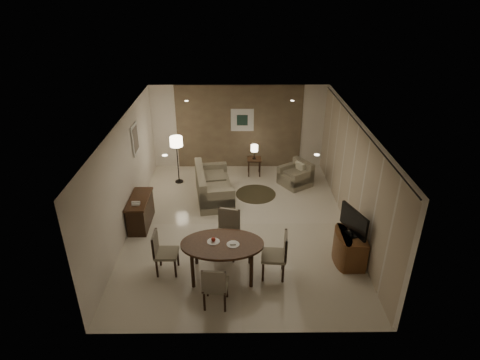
{
  "coord_description": "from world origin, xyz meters",
  "views": [
    {
      "loc": [
        -0.08,
        -8.58,
        5.63
      ],
      "look_at": [
        0.0,
        0.2,
        1.15
      ],
      "focal_mm": 30.0,
      "sensor_mm": 36.0,
      "label": 1
    }
  ],
  "objects_px": {
    "tv_cabinet": "(351,248)",
    "floor_lamp": "(178,160)",
    "armchair": "(295,174)",
    "console_desk": "(141,212)",
    "chair_right": "(274,255)",
    "side_table": "(254,166)",
    "chair_far": "(226,235)",
    "sofa": "(214,184)",
    "dining_table": "(223,259)",
    "chair_near": "(216,284)",
    "chair_left": "(167,253)"
  },
  "relations": [
    {
      "from": "armchair",
      "to": "console_desk",
      "type": "bearing_deg",
      "value": -96.4
    },
    {
      "from": "dining_table",
      "to": "floor_lamp",
      "type": "height_order",
      "value": "floor_lamp"
    },
    {
      "from": "chair_near",
      "to": "chair_right",
      "type": "distance_m",
      "value": 1.41
    },
    {
      "from": "console_desk",
      "to": "floor_lamp",
      "type": "xyz_separation_m",
      "value": [
        0.65,
        2.35,
        0.36
      ]
    },
    {
      "from": "console_desk",
      "to": "chair_near",
      "type": "height_order",
      "value": "chair_near"
    },
    {
      "from": "chair_far",
      "to": "sofa",
      "type": "bearing_deg",
      "value": 113.1
    },
    {
      "from": "dining_table",
      "to": "chair_near",
      "type": "distance_m",
      "value": 0.86
    },
    {
      "from": "sofa",
      "to": "chair_near",
      "type": "bearing_deg",
      "value": 174.48
    },
    {
      "from": "chair_right",
      "to": "sofa",
      "type": "bearing_deg",
      "value": -151.93
    },
    {
      "from": "tv_cabinet",
      "to": "chair_left",
      "type": "bearing_deg",
      "value": -175.44
    },
    {
      "from": "tv_cabinet",
      "to": "floor_lamp",
      "type": "xyz_separation_m",
      "value": [
        -4.24,
        3.85,
        0.38
      ]
    },
    {
      "from": "console_desk",
      "to": "chair_near",
      "type": "xyz_separation_m",
      "value": [
        2.01,
        -2.78,
        0.11
      ]
    },
    {
      "from": "chair_near",
      "to": "floor_lamp",
      "type": "xyz_separation_m",
      "value": [
        -1.36,
        5.13,
        0.25
      ]
    },
    {
      "from": "dining_table",
      "to": "side_table",
      "type": "xyz_separation_m",
      "value": [
        0.85,
        4.78,
        -0.12
      ]
    },
    {
      "from": "dining_table",
      "to": "sofa",
      "type": "height_order",
      "value": "sofa"
    },
    {
      "from": "chair_far",
      "to": "chair_right",
      "type": "relative_size",
      "value": 1.04
    },
    {
      "from": "chair_far",
      "to": "dining_table",
      "type": "bearing_deg",
      "value": -81.3
    },
    {
      "from": "side_table",
      "to": "chair_right",
      "type": "bearing_deg",
      "value": -87.59
    },
    {
      "from": "chair_right",
      "to": "chair_left",
      "type": "bearing_deg",
      "value": -88.39
    },
    {
      "from": "tv_cabinet",
      "to": "sofa",
      "type": "bearing_deg",
      "value": 137.54
    },
    {
      "from": "chair_near",
      "to": "armchair",
      "type": "bearing_deg",
      "value": -108.98
    },
    {
      "from": "console_desk",
      "to": "chair_far",
      "type": "xyz_separation_m",
      "value": [
        2.18,
        -1.26,
        0.16
      ]
    },
    {
      "from": "tv_cabinet",
      "to": "chair_left",
      "type": "height_order",
      "value": "chair_left"
    },
    {
      "from": "chair_right",
      "to": "floor_lamp",
      "type": "distance_m",
      "value": 5.0
    },
    {
      "from": "chair_near",
      "to": "tv_cabinet",
      "type": "bearing_deg",
      "value": -151.37
    },
    {
      "from": "console_desk",
      "to": "chair_right",
      "type": "bearing_deg",
      "value": -31.8
    },
    {
      "from": "console_desk",
      "to": "chair_left",
      "type": "height_order",
      "value": "chair_left"
    },
    {
      "from": "chair_far",
      "to": "sofa",
      "type": "relative_size",
      "value": 0.57
    },
    {
      "from": "chair_far",
      "to": "floor_lamp",
      "type": "distance_m",
      "value": 3.93
    },
    {
      "from": "tv_cabinet",
      "to": "side_table",
      "type": "relative_size",
      "value": 1.64
    },
    {
      "from": "tv_cabinet",
      "to": "floor_lamp",
      "type": "distance_m",
      "value": 5.74
    },
    {
      "from": "dining_table",
      "to": "chair_left",
      "type": "distance_m",
      "value": 1.18
    },
    {
      "from": "console_desk",
      "to": "floor_lamp",
      "type": "bearing_deg",
      "value": 74.65
    },
    {
      "from": "sofa",
      "to": "floor_lamp",
      "type": "xyz_separation_m",
      "value": [
        -1.13,
        1.0,
        0.29
      ]
    },
    {
      "from": "sofa",
      "to": "console_desk",
      "type": "bearing_deg",
      "value": 118.61
    },
    {
      "from": "chair_far",
      "to": "side_table",
      "type": "distance_m",
      "value": 4.2
    },
    {
      "from": "dining_table",
      "to": "sofa",
      "type": "distance_m",
      "value": 3.3
    },
    {
      "from": "chair_far",
      "to": "chair_near",
      "type": "bearing_deg",
      "value": -82.08
    },
    {
      "from": "console_desk",
      "to": "tv_cabinet",
      "type": "height_order",
      "value": "console_desk"
    },
    {
      "from": "chair_far",
      "to": "chair_right",
      "type": "height_order",
      "value": "chair_far"
    },
    {
      "from": "tv_cabinet",
      "to": "floor_lamp",
      "type": "bearing_deg",
      "value": 137.78
    },
    {
      "from": "side_table",
      "to": "floor_lamp",
      "type": "distance_m",
      "value": 2.41
    },
    {
      "from": "chair_left",
      "to": "tv_cabinet",
      "type": "bearing_deg",
      "value": -85.07
    },
    {
      "from": "side_table",
      "to": "chair_near",
      "type": "bearing_deg",
      "value": -99.6
    },
    {
      "from": "chair_right",
      "to": "armchair",
      "type": "xyz_separation_m",
      "value": [
        1.0,
        4.08,
        -0.15
      ]
    },
    {
      "from": "tv_cabinet",
      "to": "chair_right",
      "type": "relative_size",
      "value": 0.88
    },
    {
      "from": "tv_cabinet",
      "to": "chair_near",
      "type": "xyz_separation_m",
      "value": [
        -2.88,
        -1.28,
        0.13
      ]
    },
    {
      "from": "chair_right",
      "to": "side_table",
      "type": "xyz_separation_m",
      "value": [
        -0.2,
        4.81,
        -0.24
      ]
    },
    {
      "from": "sofa",
      "to": "armchair",
      "type": "height_order",
      "value": "sofa"
    },
    {
      "from": "chair_near",
      "to": "chair_left",
      "type": "distance_m",
      "value": 1.43
    }
  ]
}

